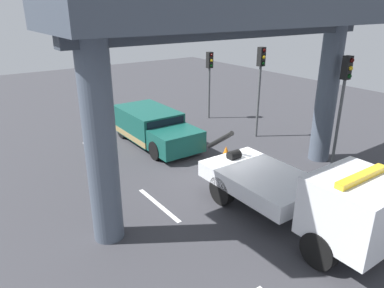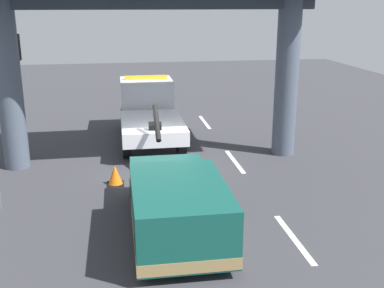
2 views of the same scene
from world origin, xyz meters
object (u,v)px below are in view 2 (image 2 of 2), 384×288
at_px(tow_truck_white, 149,110).
at_px(towed_van_green, 176,206).
at_px(traffic_cone_orange, 115,176).
at_px(traffic_light_mid, 18,70).

distance_m(tow_truck_white, towed_van_green, 9.15).
distance_m(towed_van_green, traffic_cone_orange, 4.01).
bearing_deg(traffic_light_mid, towed_van_green, -145.02).
relative_size(tow_truck_white, towed_van_green, 1.39).
height_order(tow_truck_white, traffic_light_mid, traffic_light_mid).
xyz_separation_m(traffic_light_mid, traffic_cone_orange, (-3.11, -3.25, -3.02)).
relative_size(traffic_light_mid, traffic_cone_orange, 7.19).
distance_m(traffic_light_mid, traffic_cone_orange, 5.43).
bearing_deg(traffic_cone_orange, tow_truck_white, -15.48).
distance_m(tow_truck_white, traffic_light_mid, 5.72).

